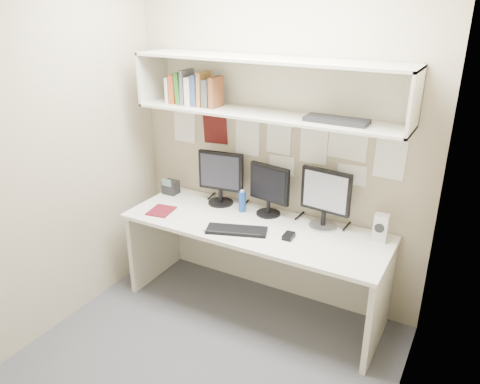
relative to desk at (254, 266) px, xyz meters
The scene contains 19 objects.
floor 0.75m from the desk, 90.00° to the right, with size 2.40×2.00×0.01m, color #444449.
wall_back 1.00m from the desk, 90.00° to the left, with size 2.40×0.02×2.60m, color tan.
wall_front 1.90m from the desk, 90.00° to the right, with size 2.40×0.02×2.60m, color tan.
wall_left 1.65m from the desk, 151.57° to the right, with size 0.02×2.00×2.60m, color tan.
wall_right 1.65m from the desk, 28.43° to the right, with size 0.02×2.00×2.60m, color tan.
desk is the anchor object (origin of this frame).
overhead_hutch 1.37m from the desk, 90.00° to the left, with size 2.00×0.38×0.40m.
pinned_papers 0.95m from the desk, 90.00° to the left, with size 1.92×0.01×0.48m, color white, non-canonical shape.
monitor_left 0.77m from the desk, 152.70° to the left, with size 0.38×0.21×0.44m.
monitor_center 0.63m from the desk, 87.56° to the left, with size 0.34×0.19×0.40m.
monitor_right 0.79m from the desk, 25.65° to the left, with size 0.38×0.21×0.44m.
keyboard 0.41m from the desk, 109.89° to the right, with size 0.44×0.16×0.02m, color black.
mouse 0.49m from the desk, 13.96° to the right, with size 0.07×0.11×0.03m, color black.
speaker 1.01m from the desk, 13.20° to the left, with size 0.10×0.11×0.19m.
blue_bottle 0.52m from the desk, 140.31° to the left, with size 0.06×0.06×0.18m.
maroon_notebook 0.85m from the desk, 168.33° to the right, with size 0.17×0.21×0.01m, color #560E18.
desk_phone 1.02m from the desk, 168.55° to the left, with size 0.12×0.11×0.15m.
book_stack 1.43m from the desk, 165.85° to the left, with size 0.44×0.16×0.26m.
hutch_tray 1.30m from the desk, 14.51° to the left, with size 0.42×0.16×0.03m, color black.
Camera 1 is at (1.42, -2.14, 2.28)m, focal length 35.00 mm.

